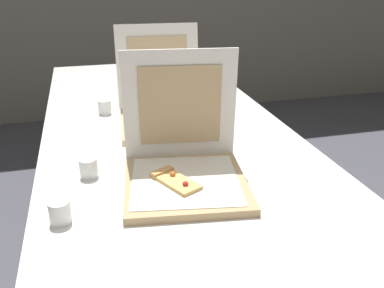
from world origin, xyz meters
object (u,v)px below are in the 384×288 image
pizza_box_front (184,166)px  cup_white_near_center (89,168)px  pizza_box_middle (163,109)px  cup_white_far (105,107)px  table (173,151)px  cup_white_near_left (60,212)px

pizza_box_front → cup_white_near_center: pizza_box_front is taller
pizza_box_middle → cup_white_near_center: pizza_box_middle is taller
cup_white_far → table: bearing=-57.9°
pizza_box_middle → cup_white_near_center: bearing=-122.5°
table → pizza_box_front: bearing=-96.5°
pizza_box_middle → cup_white_near_left: pizza_box_middle is taller
cup_white_far → cup_white_near_left: bearing=-101.5°
table → cup_white_near_left: (-0.37, -0.43, 0.07)m
table → cup_white_near_center: size_ratio=43.81×
pizza_box_front → cup_white_far: (-0.18, 0.65, -0.02)m
cup_white_near_center → cup_white_near_left: (-0.07, -0.22, 0.00)m
table → cup_white_near_left: 0.57m
table → pizza_box_front: pizza_box_front is taller
cup_white_far → cup_white_near_left: size_ratio=1.00×
pizza_box_middle → cup_white_near_left: (-0.37, -0.61, -0.02)m
pizza_box_front → table: bearing=91.4°
cup_white_near_left → pizza_box_front: bearing=19.5°
cup_white_near_left → cup_white_far: bearing=78.5°
cup_white_near_center → cup_white_near_left: 0.23m
cup_white_far → cup_white_near_center: bearing=-98.6°
pizza_box_front → cup_white_near_left: (-0.33, -0.12, -0.02)m
pizza_box_middle → cup_white_far: (-0.21, 0.16, -0.02)m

